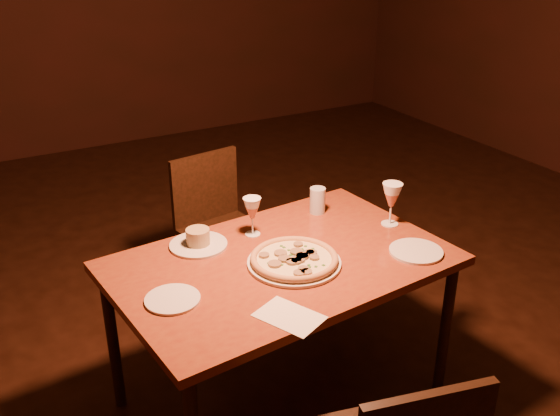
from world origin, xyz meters
TOP-DOWN VIEW (x-y plane):
  - floor at (0.00, 0.00)m, footprint 7.00×7.00m
  - dining_table at (-0.25, -0.16)m, footprint 1.34×0.93m
  - chair_far at (-0.15, 0.68)m, footprint 0.43×0.43m
  - pizza_plate at (-0.22, -0.22)m, footprint 0.36×0.36m
  - ramekin_saucer at (-0.48, 0.10)m, footprint 0.23×0.23m
  - wine_glass_far at (-0.25, 0.08)m, footprint 0.07×0.07m
  - wine_glass_right at (0.31, -0.12)m, footprint 0.09×0.09m
  - water_tumbler at (0.10, 0.13)m, footprint 0.07×0.07m
  - side_plate_left at (-0.71, -0.22)m, footprint 0.19×0.19m
  - side_plate_near at (0.24, -0.37)m, footprint 0.21×0.21m
  - menu_card at (-0.41, -0.50)m, footprint 0.22×0.25m

SIDE VIEW (x-z plane):
  - floor at x=0.00m, z-range 0.00..0.00m
  - chair_far at x=-0.15m, z-range 0.05..0.84m
  - dining_table at x=-0.25m, z-range 0.28..0.96m
  - menu_card at x=-0.41m, z-range 0.68..0.68m
  - side_plate_left at x=-0.71m, z-range 0.68..0.69m
  - side_plate_near at x=0.24m, z-range 0.68..0.69m
  - pizza_plate at x=-0.22m, z-range 0.68..0.72m
  - ramekin_saucer at x=-0.48m, z-range 0.67..0.74m
  - water_tumbler at x=0.10m, z-range 0.68..0.79m
  - wine_glass_far at x=-0.25m, z-range 0.68..0.84m
  - wine_glass_right at x=0.31m, z-range 0.68..0.87m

